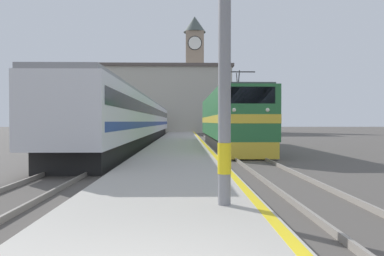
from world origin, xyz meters
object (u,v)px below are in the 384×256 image
object	(u,v)px
passenger_train	(140,120)
clock_tower	(195,70)
locomotive_train	(229,120)
catenary_mast	(230,9)

from	to	relation	value
passenger_train	clock_tower	bearing A→B (deg)	81.64
locomotive_train	catenary_mast	world-z (taller)	catenary_mast
catenary_mast	clock_tower	bearing A→B (deg)	89.00
passenger_train	catenary_mast	distance (m)	27.74
passenger_train	catenary_mast	size ratio (longest dim) A/B	6.01
passenger_train	clock_tower	size ratio (longest dim) A/B	1.94
locomotive_train	catenary_mast	distance (m)	19.31
catenary_mast	clock_tower	distance (m)	69.58
locomotive_train	clock_tower	xyz separation A→B (m)	(-1.07, 49.99, 10.40)
passenger_train	locomotive_train	bearing A→B (deg)	-48.51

